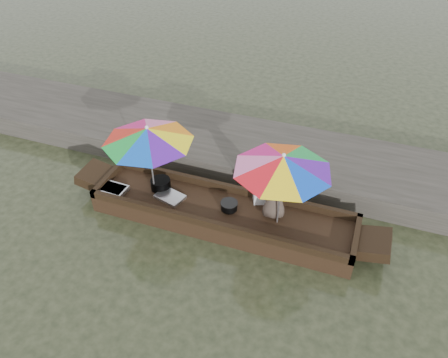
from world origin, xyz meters
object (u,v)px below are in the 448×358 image
(tray_crayfish, at_px, (113,189))
(supply_bag, at_px, (261,196))
(umbrella_stern, at_px, (280,190))
(boat_hull, at_px, (222,215))
(umbrella_bow, at_px, (151,161))
(vendor, at_px, (275,192))
(cooking_pot, at_px, (161,184))
(charcoal_grill, at_px, (229,206))
(tray_scallop, at_px, (170,197))

(tray_crayfish, relative_size, supply_bag, 1.97)
(supply_bag, xyz_separation_m, umbrella_stern, (0.46, -0.45, 0.65))
(boat_hull, distance_m, umbrella_bow, 1.74)
(vendor, bearing_deg, boat_hull, -3.65)
(vendor, bearing_deg, supply_bag, -53.65)
(boat_hull, relative_size, cooking_pot, 12.81)
(cooking_pot, relative_size, supply_bag, 1.43)
(boat_hull, relative_size, supply_bag, 18.35)
(charcoal_grill, bearing_deg, vendor, 8.97)
(supply_bag, bearing_deg, tray_crayfish, -166.06)
(umbrella_stern, bearing_deg, supply_bag, 135.42)
(boat_hull, xyz_separation_m, vendor, (0.97, 0.17, 0.75))
(boat_hull, height_order, cooking_pot, cooking_pot)
(cooking_pot, bearing_deg, supply_bag, 8.35)
(cooking_pot, xyz_separation_m, tray_crayfish, (-0.86, -0.42, -0.06))
(boat_hull, xyz_separation_m, charcoal_grill, (0.13, 0.03, 0.25))
(boat_hull, xyz_separation_m, cooking_pot, (-1.39, 0.15, 0.28))
(supply_bag, distance_m, vendor, 0.62)
(charcoal_grill, distance_m, vendor, 0.99)
(supply_bag, bearing_deg, tray_scallop, -163.43)
(boat_hull, distance_m, vendor, 1.23)
(charcoal_grill, distance_m, umbrella_stern, 1.19)
(tray_crayfish, height_order, charcoal_grill, charcoal_grill)
(tray_crayfish, relative_size, tray_scallop, 1.00)
(cooking_pot, distance_m, charcoal_grill, 1.52)
(cooking_pot, height_order, tray_crayfish, cooking_pot)
(tray_crayfish, height_order, tray_scallop, tray_crayfish)
(boat_hull, bearing_deg, umbrella_bow, 180.00)
(cooking_pot, xyz_separation_m, supply_bag, (2.02, 0.30, 0.02))
(tray_scallop, height_order, umbrella_bow, umbrella_bow)
(tray_crayfish, bearing_deg, umbrella_stern, 4.55)
(vendor, distance_m, umbrella_bow, 2.43)
(tray_scallop, xyz_separation_m, umbrella_bow, (-0.37, 0.06, 0.74))
(vendor, bearing_deg, umbrella_bow, -9.43)
(cooking_pot, relative_size, vendor, 0.35)
(vendor, xyz_separation_m, umbrella_bow, (-2.42, -0.17, 0.20))
(boat_hull, bearing_deg, supply_bag, 35.44)
(cooking_pot, distance_m, tray_crayfish, 0.96)
(tray_scallop, relative_size, vendor, 0.48)
(boat_hull, height_order, umbrella_bow, umbrella_bow)
(tray_crayfish, bearing_deg, vendor, 7.63)
(cooking_pot, height_order, umbrella_stern, umbrella_stern)
(umbrella_bow, bearing_deg, boat_hull, 0.00)
(tray_scallop, xyz_separation_m, charcoal_grill, (1.21, 0.09, 0.04))
(umbrella_bow, bearing_deg, supply_bag, 12.18)
(supply_bag, bearing_deg, boat_hull, -144.56)
(boat_hull, xyz_separation_m, umbrella_bow, (-1.45, 0.00, 0.95))
(charcoal_grill, height_order, umbrella_stern, umbrella_stern)
(tray_scallop, distance_m, umbrella_stern, 2.30)
(charcoal_grill, bearing_deg, cooking_pot, 175.46)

